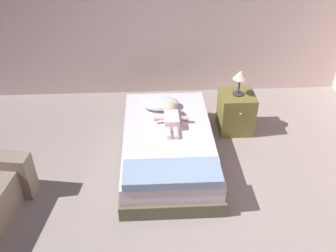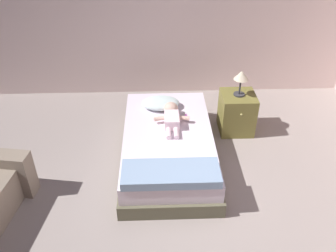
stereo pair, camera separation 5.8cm
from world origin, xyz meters
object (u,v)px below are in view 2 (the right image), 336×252
at_px(toothbrush, 187,116).
at_px(bed, 168,146).
at_px(pillow, 161,103).
at_px(baby, 172,117).
at_px(nightstand, 237,113).
at_px(lamp, 241,77).

bearing_deg(toothbrush, bed, -126.34).
bearing_deg(pillow, baby, -69.19).
xyz_separation_m(pillow, nightstand, (1.06, 0.01, -0.19)).
height_order(pillow, lamp, lamp).
height_order(bed, baby, baby).
distance_m(pillow, nightstand, 1.08).
height_order(bed, pillow, pillow).
relative_size(bed, lamp, 5.77).
bearing_deg(nightstand, bed, -148.45).
distance_m(baby, lamp, 1.06).
relative_size(bed, toothbrush, 14.98).
bearing_deg(lamp, pillow, -179.51).
distance_m(baby, toothbrush, 0.24).
xyz_separation_m(bed, lamp, (0.99, 0.61, 0.64)).
xyz_separation_m(pillow, toothbrush, (0.34, -0.24, -0.06)).
bearing_deg(baby, bed, -102.47).
height_order(baby, lamp, lamp).
bearing_deg(lamp, bed, -148.45).
relative_size(bed, baby, 3.19).
distance_m(baby, nightstand, 1.02).
relative_size(baby, lamp, 1.81).
xyz_separation_m(bed, pillow, (-0.08, 0.60, 0.27)).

